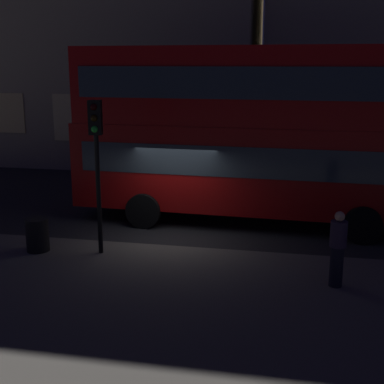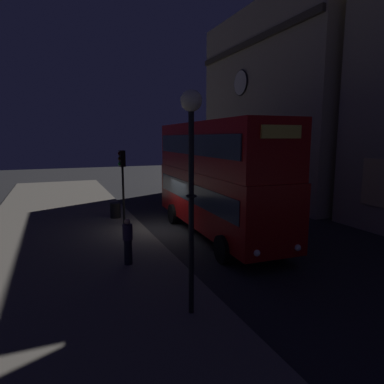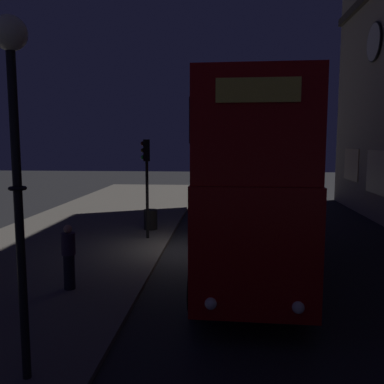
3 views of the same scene
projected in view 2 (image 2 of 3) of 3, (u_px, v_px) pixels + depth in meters
ground_plane at (163, 230)px, 17.61m from camera, size 80.00×80.00×0.00m
sidewalk_slab at (66, 239)px, 15.82m from camera, size 44.00×7.82×0.12m
building_with_clock at (289, 107)px, 26.97m from camera, size 15.39×7.80×14.38m
double_decker_bus at (216, 174)px, 16.18m from camera, size 10.68×3.15×5.44m
traffic_light_near_kerb at (122, 172)px, 17.78m from camera, size 0.36×0.38×3.96m
street_lamp at (191, 150)px, 8.35m from camera, size 0.53×0.53×5.76m
pedestrian at (128, 241)px, 12.34m from camera, size 0.37×0.37×1.73m
litter_bin at (115, 210)px, 19.64m from camera, size 0.60×0.60×0.88m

